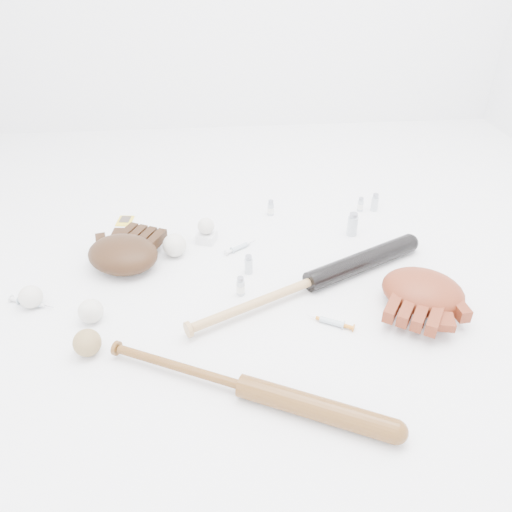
{
  "coord_description": "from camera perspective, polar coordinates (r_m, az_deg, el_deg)",
  "views": [
    {
      "loc": [
        -0.12,
        -1.29,
        0.98
      ],
      "look_at": [
        0.0,
        0.07,
        0.06
      ],
      "focal_mm": 35.0,
      "sensor_mm": 36.0,
      "label": 1
    }
  ],
  "objects": [
    {
      "name": "syringe_0",
      "position": [
        1.68,
        -24.4,
        -4.87
      ],
      "size": [
        0.17,
        0.09,
        0.02
      ],
      "primitive_type": null,
      "rotation": [
        0.0,
        0.0,
        -0.37
      ],
      "color": "#ADBCC6",
      "rests_on": "ground"
    },
    {
      "name": "bat_wood",
      "position": [
        1.27,
        -1.5,
        -14.63
      ],
      "size": [
        0.73,
        0.4,
        0.06
      ],
      "primitive_type": null,
      "rotation": [
        0.0,
        0.0,
        -0.46
      ],
      "color": "brown",
      "rests_on": "ground"
    },
    {
      "name": "baseball_aged",
      "position": [
        1.43,
        -18.74,
        -9.36
      ],
      "size": [
        0.08,
        0.08,
        0.08
      ],
      "primitive_type": "sphere",
      "color": "olive",
      "rests_on": "ground"
    },
    {
      "name": "baseball_on_pedestal",
      "position": [
        1.81,
        -5.75,
        3.44
      ],
      "size": [
        0.06,
        0.06,
        0.06
      ],
      "primitive_type": "sphere",
      "color": "silver",
      "rests_on": "pedestal"
    },
    {
      "name": "glove_tan",
      "position": [
        1.59,
        18.54,
        -3.8
      ],
      "size": [
        0.41,
        0.41,
        0.11
      ],
      "primitive_type": null,
      "rotation": [
        0.0,
        0.0,
        2.56
      ],
      "color": "maroon",
      "rests_on": "ground"
    },
    {
      "name": "syringe_1",
      "position": [
        1.48,
        8.64,
        -7.46
      ],
      "size": [
        0.15,
        0.1,
        0.02
      ],
      "primitive_type": null,
      "rotation": [
        0.0,
        0.0,
        2.63
      ],
      "color": "#ADBCC6",
      "rests_on": "ground"
    },
    {
      "name": "trading_card",
      "position": [
        2.02,
        -14.76,
        3.9
      ],
      "size": [
        0.07,
        0.09,
        0.0
      ],
      "primitive_type": "cube",
      "rotation": [
        0.0,
        0.0,
        -0.13
      ],
      "color": "gold",
      "rests_on": "ground"
    },
    {
      "name": "baseball_upper",
      "position": [
        1.76,
        -9.29,
        1.23
      ],
      "size": [
        0.08,
        0.08,
        0.08
      ],
      "primitive_type": "sphere",
      "color": "silver",
      "rests_on": "ground"
    },
    {
      "name": "vial_0",
      "position": [
        2.08,
        13.43,
        6.0
      ],
      "size": [
        0.03,
        0.03,
        0.07
      ],
      "primitive_type": "cylinder",
      "color": "silver",
      "rests_on": "ground"
    },
    {
      "name": "vial_2",
      "position": [
        1.65,
        -0.85,
        -0.96
      ],
      "size": [
        0.03,
        0.03,
        0.07
      ],
      "primitive_type": "cylinder",
      "color": "silver",
      "rests_on": "ground"
    },
    {
      "name": "bat_dark",
      "position": [
        1.58,
        6.32,
        -2.9
      ],
      "size": [
        0.85,
        0.46,
        0.07
      ],
      "primitive_type": null,
      "rotation": [
        0.0,
        0.0,
        0.46
      ],
      "color": "black",
      "rests_on": "ground"
    },
    {
      "name": "syringe_3",
      "position": [
        1.56,
        17.91,
        -6.5
      ],
      "size": [
        0.14,
        0.13,
        0.02
      ],
      "primitive_type": null,
      "rotation": [
        0.0,
        0.0,
        -0.73
      ],
      "color": "#ADBCC6",
      "rests_on": "ground"
    },
    {
      "name": "baseball_mid",
      "position": [
        1.53,
        -18.36,
        -5.99
      ],
      "size": [
        0.07,
        0.07,
        0.07
      ],
      "primitive_type": "sphere",
      "color": "silver",
      "rests_on": "ground"
    },
    {
      "name": "vial_4",
      "position": [
        1.56,
        -1.77,
        -3.44
      ],
      "size": [
        0.03,
        0.03,
        0.07
      ],
      "primitive_type": "cylinder",
      "color": "silver",
      "rests_on": "ground"
    },
    {
      "name": "glove_dark",
      "position": [
        1.73,
        -14.96,
        0.25
      ],
      "size": [
        0.39,
        0.39,
        0.1
      ],
      "primitive_type": null,
      "rotation": [
        0.0,
        0.0,
        -0.45
      ],
      "color": "#311B0D",
      "rests_on": "ground"
    },
    {
      "name": "vial_5",
      "position": [
        2.06,
        11.86,
        5.81
      ],
      "size": [
        0.02,
        0.02,
        0.06
      ],
      "primitive_type": "cylinder",
      "color": "silver",
      "rests_on": "ground"
    },
    {
      "name": "pedestal",
      "position": [
        1.83,
        -5.67,
        2.15
      ],
      "size": [
        0.08,
        0.08,
        0.04
      ],
      "primitive_type": "cube",
      "rotation": [
        0.0,
        0.0,
        -0.35
      ],
      "color": "white",
      "rests_on": "ground"
    },
    {
      "name": "syringe_2",
      "position": [
        1.78,
        -1.9,
        1.0
      ],
      "size": [
        0.14,
        0.1,
        0.02
      ],
      "primitive_type": null,
      "rotation": [
        0.0,
        0.0,
        0.58
      ],
      "color": "#ADBCC6",
      "rests_on": "ground"
    },
    {
      "name": "vial_1",
      "position": [
        1.99,
        1.69,
        5.54
      ],
      "size": [
        0.03,
        0.03,
        0.06
      ],
      "primitive_type": "cylinder",
      "color": "silver",
      "rests_on": "ground"
    },
    {
      "name": "baseball_left",
      "position": [
        1.66,
        -24.35,
        -4.27
      ],
      "size": [
        0.07,
        0.07,
        0.07
      ],
      "primitive_type": "sphere",
      "color": "silver",
      "rests_on": "ground"
    },
    {
      "name": "vial_3",
      "position": [
        1.88,
        10.98,
        3.59
      ],
      "size": [
        0.04,
        0.04,
        0.09
      ],
      "primitive_type": "cylinder",
      "color": "silver",
      "rests_on": "ground"
    }
  ]
}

